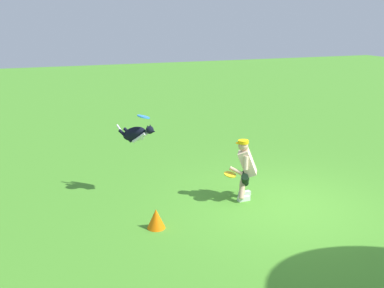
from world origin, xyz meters
The scene contains 6 objects.
ground_plane centered at (0.00, 0.00, 0.00)m, with size 60.00×60.00×0.00m, color #4C962B.
person centered at (0.57, -0.70, 0.70)m, with size 0.71×0.62×1.29m.
dog centered at (2.60, -1.91, 1.33)m, with size 0.72×0.79×0.48m.
frisbee_flying centered at (2.49, -1.69, 1.75)m, with size 0.27×0.27×0.02m, color #328AF1.
frisbee_held centered at (0.95, -0.66, 0.61)m, with size 0.26×0.26×0.02m, color yellow.
training_cone centered at (2.74, -0.08, 0.19)m, with size 0.34×0.34×0.37m, color orange.
Camera 1 is at (4.74, 6.82, 3.71)m, focal length 40.06 mm.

